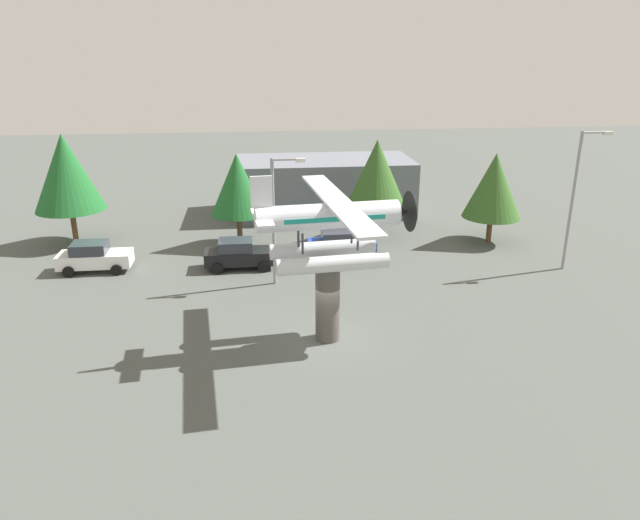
{
  "coord_description": "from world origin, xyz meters",
  "views": [
    {
      "loc": [
        -3.07,
        -24.12,
        12.64
      ],
      "look_at": [
        0.0,
        3.0,
        2.74
      ],
      "focal_mm": 33.33,
      "sensor_mm": 36.0,
      "label": 1
    }
  ],
  "objects_px": {
    "streetlight_primary": "(277,212)",
    "tree_far_east": "(494,186)",
    "car_mid_black": "(239,254)",
    "tree_west": "(66,172)",
    "storefront_building": "(323,186)",
    "streetlight_secondary": "(577,192)",
    "floatplane_monument": "(331,227)",
    "car_far_blue": "(341,244)",
    "tree_east": "(237,184)",
    "car_near_white": "(94,257)",
    "display_pedestal": "(328,302)",
    "tree_center_back": "(377,171)"
  },
  "relations": [
    {
      "from": "car_near_white",
      "to": "car_mid_black",
      "type": "bearing_deg",
      "value": -3.19
    },
    {
      "from": "display_pedestal",
      "to": "streetlight_secondary",
      "type": "distance_m",
      "value": 17.3
    },
    {
      "from": "tree_west",
      "to": "car_far_blue",
      "type": "bearing_deg",
      "value": -15.6
    },
    {
      "from": "floatplane_monument",
      "to": "car_mid_black",
      "type": "relative_size",
      "value": 2.49
    },
    {
      "from": "streetlight_secondary",
      "to": "tree_west",
      "type": "xyz_separation_m",
      "value": [
        -30.56,
        8.33,
        0.13
      ]
    },
    {
      "from": "floatplane_monument",
      "to": "tree_west",
      "type": "xyz_separation_m",
      "value": [
        -15.32,
        15.71,
        -0.47
      ]
    },
    {
      "from": "tree_west",
      "to": "tree_far_east",
      "type": "relative_size",
      "value": 1.22
    },
    {
      "from": "car_mid_black",
      "to": "tree_west",
      "type": "xyz_separation_m",
      "value": [
        -11.08,
        6.0,
        3.98
      ]
    },
    {
      "from": "tree_west",
      "to": "tree_east",
      "type": "relative_size",
      "value": 1.2
    },
    {
      "from": "streetlight_secondary",
      "to": "tree_center_back",
      "type": "xyz_separation_m",
      "value": [
        -10.16,
        7.5,
        -0.1
      ]
    },
    {
      "from": "display_pedestal",
      "to": "tree_center_back",
      "type": "height_order",
      "value": "tree_center_back"
    },
    {
      "from": "streetlight_secondary",
      "to": "tree_east",
      "type": "height_order",
      "value": "streetlight_secondary"
    },
    {
      "from": "streetlight_secondary",
      "to": "storefront_building",
      "type": "distance_m",
      "value": 19.7
    },
    {
      "from": "storefront_building",
      "to": "tree_far_east",
      "type": "xyz_separation_m",
      "value": [
        10.29,
        -9.09,
        1.78
      ]
    },
    {
      "from": "display_pedestal",
      "to": "tree_west",
      "type": "relative_size",
      "value": 0.5
    },
    {
      "from": "car_mid_black",
      "to": "tree_far_east",
      "type": "xyz_separation_m",
      "value": [
        16.82,
        3.19,
        3.01
      ]
    },
    {
      "from": "tree_center_back",
      "to": "tree_east",
      "type": "bearing_deg",
      "value": -175.88
    },
    {
      "from": "tree_west",
      "to": "streetlight_secondary",
      "type": "bearing_deg",
      "value": -15.25
    },
    {
      "from": "car_mid_black",
      "to": "tree_far_east",
      "type": "bearing_deg",
      "value": 10.74
    },
    {
      "from": "streetlight_secondary",
      "to": "floatplane_monument",
      "type": "bearing_deg",
      "value": -154.16
    },
    {
      "from": "car_near_white",
      "to": "streetlight_secondary",
      "type": "bearing_deg",
      "value": -5.72
    },
    {
      "from": "streetlight_primary",
      "to": "tree_far_east",
      "type": "distance_m",
      "value": 15.74
    },
    {
      "from": "tree_west",
      "to": "tree_far_east",
      "type": "bearing_deg",
      "value": -5.76
    },
    {
      "from": "display_pedestal",
      "to": "car_near_white",
      "type": "height_order",
      "value": "display_pedestal"
    },
    {
      "from": "streetlight_primary",
      "to": "storefront_building",
      "type": "bearing_deg",
      "value": 74.05
    },
    {
      "from": "car_near_white",
      "to": "tree_center_back",
      "type": "bearing_deg",
      "value": 14.72
    },
    {
      "from": "streetlight_primary",
      "to": "tree_east",
      "type": "relative_size",
      "value": 1.15
    },
    {
      "from": "streetlight_secondary",
      "to": "display_pedestal",
      "type": "bearing_deg",
      "value": -154.31
    },
    {
      "from": "storefront_building",
      "to": "tree_east",
      "type": "height_order",
      "value": "tree_east"
    },
    {
      "from": "display_pedestal",
      "to": "floatplane_monument",
      "type": "bearing_deg",
      "value": 5.65
    },
    {
      "from": "streetlight_secondary",
      "to": "tree_far_east",
      "type": "bearing_deg",
      "value": 115.8
    },
    {
      "from": "streetlight_primary",
      "to": "storefront_building",
      "type": "distance_m",
      "value": 15.75
    },
    {
      "from": "tree_east",
      "to": "storefront_building",
      "type": "bearing_deg",
      "value": 49.92
    },
    {
      "from": "floatplane_monument",
      "to": "tree_west",
      "type": "distance_m",
      "value": 21.95
    },
    {
      "from": "car_mid_black",
      "to": "car_far_blue",
      "type": "xyz_separation_m",
      "value": [
        6.32,
        1.15,
        0.0
      ]
    },
    {
      "from": "floatplane_monument",
      "to": "streetlight_primary",
      "type": "distance_m",
      "value": 7.35
    },
    {
      "from": "storefront_building",
      "to": "tree_center_back",
      "type": "height_order",
      "value": "tree_center_back"
    },
    {
      "from": "tree_far_east",
      "to": "car_far_blue",
      "type": "bearing_deg",
      "value": -168.98
    },
    {
      "from": "floatplane_monument",
      "to": "tree_center_back",
      "type": "height_order",
      "value": "floatplane_monument"
    },
    {
      "from": "streetlight_primary",
      "to": "tree_center_back",
      "type": "bearing_deg",
      "value": 48.12
    },
    {
      "from": "streetlight_secondary",
      "to": "car_mid_black",
      "type": "bearing_deg",
      "value": 173.18
    },
    {
      "from": "car_far_blue",
      "to": "floatplane_monument",
      "type": "bearing_deg",
      "value": -100.83
    },
    {
      "from": "storefront_building",
      "to": "streetlight_secondary",
      "type": "bearing_deg",
      "value": -48.42
    },
    {
      "from": "tree_center_back",
      "to": "tree_far_east",
      "type": "bearing_deg",
      "value": -14.77
    },
    {
      "from": "tree_east",
      "to": "tree_center_back",
      "type": "relative_size",
      "value": 0.91
    },
    {
      "from": "car_near_white",
      "to": "streetlight_secondary",
      "type": "xyz_separation_m",
      "value": [
        28.02,
        -2.8,
        3.85
      ]
    },
    {
      "from": "car_near_white",
      "to": "tree_west",
      "type": "relative_size",
      "value": 0.57
    },
    {
      "from": "car_mid_black",
      "to": "streetlight_secondary",
      "type": "relative_size",
      "value": 0.51
    },
    {
      "from": "car_near_white",
      "to": "streetlight_primary",
      "type": "height_order",
      "value": "streetlight_primary"
    },
    {
      "from": "car_far_blue",
      "to": "streetlight_primary",
      "type": "relative_size",
      "value": 0.59
    }
  ]
}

